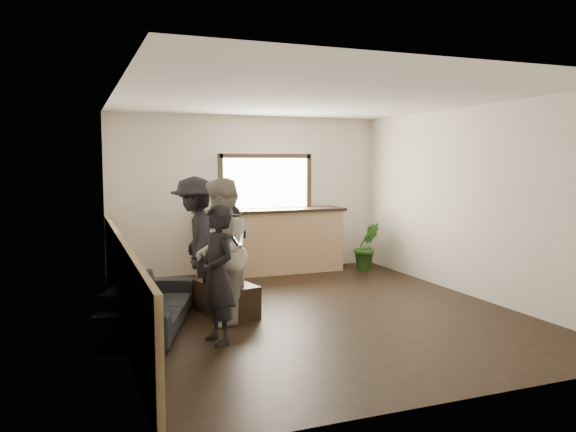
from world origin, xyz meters
name	(u,v)px	position (x,y,z in m)	size (l,w,h in m)	color
ground	(316,311)	(0.00, 0.00, 0.00)	(5.00, 6.00, 0.01)	black
room_shell	(263,203)	(-0.74, 0.00, 1.47)	(5.01, 6.01, 2.80)	silver
bar_counter	(270,237)	(0.30, 2.70, 0.64)	(2.70, 0.68, 2.13)	tan
sofa	(151,303)	(-2.15, 0.06, 0.29)	(1.99, 0.78, 0.58)	black
coffee_table	(226,298)	(-1.15, 0.31, 0.21)	(0.52, 0.93, 0.41)	black
cup_a	(213,277)	(-1.29, 0.48, 0.47)	(0.13, 0.13, 0.11)	silver
cup_b	(235,280)	(-1.05, 0.24, 0.46)	(0.10, 0.10, 0.09)	silver
potted_plant	(367,246)	(2.04, 2.31, 0.44)	(0.48, 0.39, 0.87)	#2D6623
person_a	(218,275)	(-1.53, -0.80, 0.76)	(0.51, 0.62, 1.52)	black
person_b	(221,252)	(-1.32, -0.10, 0.90)	(0.98, 1.08, 1.79)	#B4ADA2
person_c	(195,239)	(-1.37, 1.16, 0.89)	(0.83, 1.24, 1.78)	black
person_d	(230,239)	(-0.74, 1.56, 0.81)	(0.93, 0.96, 1.61)	black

